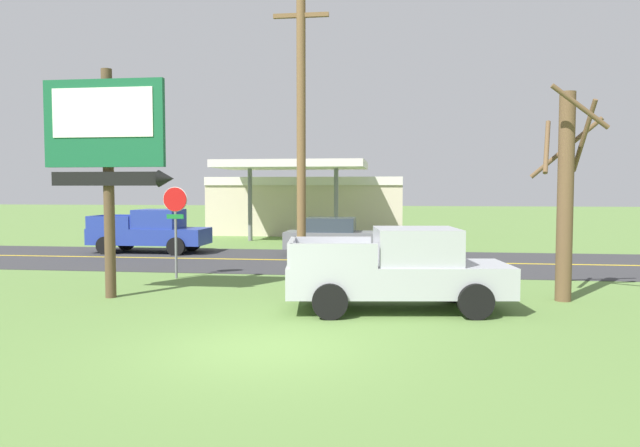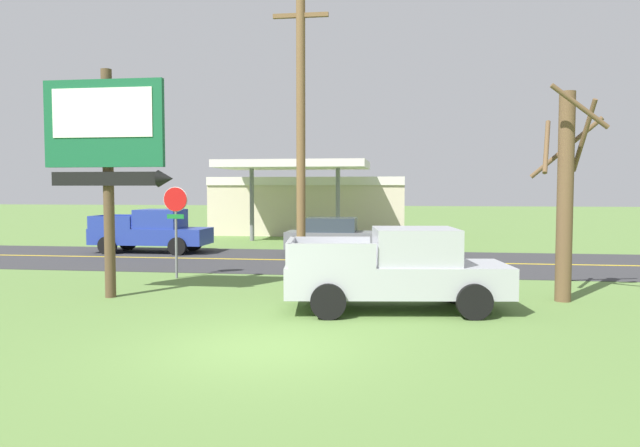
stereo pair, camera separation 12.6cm
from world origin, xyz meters
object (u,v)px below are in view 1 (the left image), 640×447
Objects in this scene: utility_pole at (301,121)px; car_grey_near_lane at (333,236)px; motel_sign at (108,143)px; bare_tree at (566,190)px; gas_station at (308,203)px; pickup_blue_on_road at (151,232)px; pickup_silver_parked_on_lawn at (400,270)px; stop_sign at (175,216)px.

car_grey_near_lane is (-0.01, 8.49, -4.00)m from utility_pole.
motel_sign is 0.66× the size of utility_pole.
gas_station is (-10.00, 21.81, -0.91)m from bare_tree.
gas_station is 12.70m from car_grey_near_lane.
gas_station reaches higher than pickup_blue_on_road.
utility_pole is 12.46m from pickup_blue_on_road.
bare_tree is at bearing -31.92° from pickup_blue_on_road.
bare_tree is 4.92m from pickup_silver_parked_on_lawn.
car_grey_near_lane is at bearing 0.00° from pickup_blue_on_road.
motel_sign is at bearing -71.78° from pickup_blue_on_road.
car_grey_near_lane is at bearing 104.12° from pickup_silver_parked_on_lawn.
pickup_silver_parked_on_lawn is 1.29× the size of car_grey_near_lane.
car_grey_near_lane is (2.97, -12.29, -1.11)m from gas_station.
utility_pole is (4.72, 2.27, 0.77)m from motel_sign.
gas_station is at bearing 85.68° from motel_sign.
pickup_blue_on_road is (-5.28, -12.29, -0.98)m from gas_station.
car_grey_near_lane is (-7.02, 9.52, -2.02)m from bare_tree.
pickup_blue_on_road is (-8.26, 8.49, -3.87)m from utility_pole.
pickup_blue_on_road is 1.24× the size of car_grey_near_lane.
pickup_blue_on_road is at bearing -180.00° from car_grey_near_lane.
pickup_silver_parked_on_lawn is at bearing -75.88° from car_grey_near_lane.
bare_tree is (11.32, -2.33, 0.82)m from stop_sign.
gas_station is 13.41m from pickup_blue_on_road.
pickup_silver_parked_on_lawn is 11.62m from car_grey_near_lane.
stop_sign is 8.46m from car_grey_near_lane.
stop_sign is 0.57× the size of pickup_blue_on_road.
utility_pole is 2.16× the size of car_grey_near_lane.
pickup_blue_on_road reaches higher than car_grey_near_lane.
utility_pole reaches higher than bare_tree.
pickup_silver_parked_on_lawn is at bearing -3.88° from motel_sign.
pickup_blue_on_road is 8.25m from car_grey_near_lane.
stop_sign is 8.28m from pickup_silver_parked_on_lawn.
bare_tree is 12.00m from car_grey_near_lane.
gas_station is (1.74, 23.05, -2.12)m from motel_sign.
utility_pole reaches higher than motel_sign.
utility_pole is 9.38m from car_grey_near_lane.
utility_pole is at bearing 25.64° from motel_sign.
motel_sign is 11.74m from pickup_blue_on_road.
bare_tree reaches higher than stop_sign.
motel_sign is at bearing -154.36° from utility_pole.
pickup_silver_parked_on_lawn is at bearing -29.75° from stop_sign.
bare_tree is 24.01m from gas_station.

